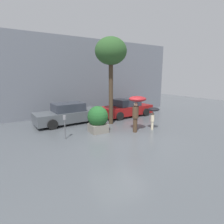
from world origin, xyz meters
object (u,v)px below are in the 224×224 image
Objects in this scene: person_child at (153,112)px; parked_car_near at (68,114)px; planter_box at (98,119)px; person_adult at (137,104)px; parking_meter at (65,122)px; street_tree at (111,53)px; parked_car_far at (126,108)px.

parked_car_near is (-3.92, 3.81, -0.42)m from person_child.
planter_box is 0.74× the size of person_adult.
person_adult is 4.73m from parked_car_near.
person_child is 0.29× the size of parked_car_near.
person_adult is at bearing -11.25° from parking_meter.
street_tree is at bearing -127.89° from parked_car_near.
street_tree is at bearing 23.25° from parking_meter.
person_child is 4.99m from parking_meter.
planter_box is at bearing 135.98° from person_adult.
planter_box is 1.24× the size of parking_meter.
parking_meter is (-1.88, -0.23, 0.09)m from planter_box.
planter_box reaches higher than parked_car_far.
parked_car_near is 0.82× the size of street_tree.
person_child is at bearing -19.95° from planter_box.
street_tree reaches higher than person_adult.
person_child is 0.24× the size of street_tree.
street_tree reaches higher than parking_meter.
parked_car_far is 0.79× the size of street_tree.
parked_car_far is (3.69, 2.68, -0.15)m from planter_box.
street_tree is (-0.41, 2.21, 2.92)m from person_adult.
person_adult is at bearing -148.80° from parked_car_near.
person_adult is at bearing 148.96° from parked_car_far.
person_child is at bearing -56.59° from street_tree.
parked_car_near is 1.03× the size of parked_car_far.
parked_car_near is at bearing 84.47° from parked_car_far.
planter_box reaches higher than parking_meter.
parked_car_near is (-0.90, 2.71, -0.15)m from planter_box.
parking_meter is at bearing -156.75° from street_tree.
street_tree reaches higher than parked_car_far.
planter_box is at bearing -140.72° from street_tree.
parking_meter is at bearing 155.49° from parked_car_near.
person_adult reaches higher than parking_meter.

